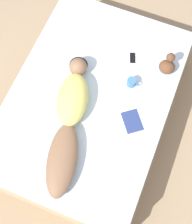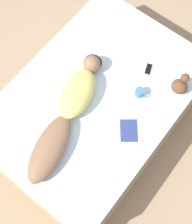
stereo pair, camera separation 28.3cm
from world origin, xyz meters
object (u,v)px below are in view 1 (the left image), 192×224
(coffee_mug, at_px, (132,82))
(cell_phone, at_px, (133,58))
(person, at_px, (69,119))
(open_magazine, at_px, (120,125))

(coffee_mug, xyz_separation_m, cell_phone, (-0.08, 0.27, -0.04))
(cell_phone, bearing_deg, coffee_mug, -93.63)
(person, xyz_separation_m, open_magazine, (0.43, 0.14, -0.08))
(open_magazine, xyz_separation_m, coffee_mug, (-0.04, 0.42, 0.04))
(person, relative_size, coffee_mug, 11.05)
(cell_phone, bearing_deg, person, -130.80)
(open_magazine, relative_size, coffee_mug, 4.75)
(person, distance_m, coffee_mug, 0.69)
(person, relative_size, cell_phone, 8.51)
(open_magazine, bearing_deg, person, 160.11)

